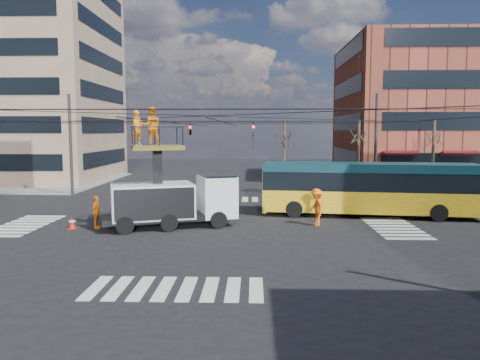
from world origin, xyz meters
name	(u,v)px	position (x,y,z in m)	size (l,w,h in m)	color
ground	(207,226)	(0.00, 0.00, 0.00)	(120.00, 120.00, 0.00)	black
sidewalk_ne	(444,183)	(21.00, 21.00, 0.06)	(18.00, 18.00, 0.12)	slate
sidewalk_nw	(18,182)	(-21.00, 21.00, 0.06)	(18.00, 18.00, 0.12)	slate
crosswalks	(207,226)	(0.00, 0.00, 0.01)	(22.40, 22.40, 0.02)	silver
building_tower	(16,34)	(-21.98, 23.98, 15.00)	(18.06, 16.06, 30.00)	#987660
building_ne	(445,112)	(21.98, 23.98, 7.00)	(20.06, 16.06, 14.00)	brown
overhead_network	(205,146)	(-0.07, 0.40, 4.29)	(24.24, 24.24, 8.00)	#2D2D30
tree_a	(284,137)	(5.00, 13.50, 4.63)	(2.00, 2.00, 6.00)	#382B21
tree_b	(359,137)	(11.00, 13.50, 4.63)	(2.00, 2.00, 6.00)	#382B21
tree_c	(434,137)	(17.00, 13.50, 4.63)	(2.00, 2.00, 6.00)	#382B21
utility_truck	(173,188)	(-1.79, -0.08, 2.07)	(7.37, 4.41, 6.37)	black
city_bus	(368,188)	(9.42, 3.41, 1.73)	(12.81, 4.16, 3.20)	orange
traffic_cone	(72,223)	(-7.00, -0.81, 0.31)	(0.36, 0.36, 0.62)	red
worker_ground	(96,212)	(-5.73, -0.72, 0.87)	(1.02, 0.43, 1.74)	orange
flagger	(316,207)	(5.92, 0.39, 1.01)	(1.31, 0.75, 2.03)	#FF6110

